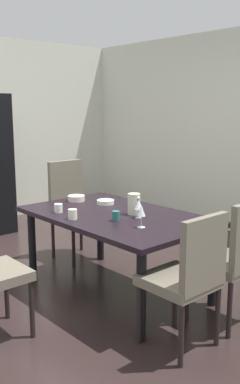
{
  "coord_description": "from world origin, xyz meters",
  "views": [
    {
      "loc": [
        2.98,
        -2.2,
        1.61
      ],
      "look_at": [
        0.12,
        0.36,
        0.85
      ],
      "focal_mm": 40.0,
      "sensor_mm": 36.0,
      "label": 1
    }
  ],
  "objects": [
    {
      "name": "dining_table",
      "position": [
        0.3,
        0.16,
        0.63
      ],
      "size": [
        1.66,
        1.03,
        0.71
      ],
      "color": "black",
      "rests_on": "ground_plane"
    },
    {
      "name": "wine_glass_right",
      "position": [
        0.53,
        0.21,
        0.82
      ],
      "size": [
        0.08,
        0.08,
        0.15
      ],
      "color": "silver",
      "rests_on": "dining_table"
    },
    {
      "name": "cup_west",
      "position": [
        -0.08,
        -0.18,
        0.75
      ],
      "size": [
        0.07,
        0.07,
        0.08
      ],
      "primitive_type": "cylinder",
      "color": "white",
      "rests_on": "dining_table"
    },
    {
      "name": "chair_right_near",
      "position": [
        1.31,
        -0.1,
        0.54
      ],
      "size": [
        0.44,
        0.44,
        0.95
      ],
      "rotation": [
        0.0,
        0.0,
        1.57
      ],
      "color": "#6A6152",
      "rests_on": "ground_plane"
    },
    {
      "name": "serving_bowl_north",
      "position": [
        -0.35,
        0.21,
        0.74
      ],
      "size": [
        0.17,
        0.17,
        0.05
      ],
      "primitive_type": "cylinder",
      "color": "silver",
      "rests_on": "dining_table"
    },
    {
      "name": "serving_bowl_center",
      "position": [
        -0.06,
        0.34,
        0.73
      ],
      "size": [
        0.16,
        0.16,
        0.04
      ],
      "primitive_type": "cylinder",
      "color": "white",
      "rests_on": "dining_table"
    },
    {
      "name": "pitcher_rear",
      "position": [
        0.41,
        0.26,
        0.8
      ],
      "size": [
        0.12,
        0.11,
        0.18
      ],
      "color": "beige",
      "rests_on": "dining_table"
    },
    {
      "name": "chair_left_far",
      "position": [
        -0.72,
        0.42,
        0.57
      ],
      "size": [
        0.44,
        0.44,
        1.05
      ],
      "rotation": [
        0.0,
        0.0,
        -1.57
      ],
      "color": "#6A6152",
      "rests_on": "ground_plane"
    },
    {
      "name": "cup_left",
      "position": [
        0.2,
        -0.23,
        0.75
      ],
      "size": [
        0.07,
        0.07,
        0.08
      ],
      "primitive_type": "cylinder",
      "color": "#EEF1CC",
      "rests_on": "dining_table"
    },
    {
      "name": "ground_plane",
      "position": [
        0.0,
        0.0,
        -0.01
      ],
      "size": [
        5.74,
        5.29,
        0.02
      ],
      "primitive_type": "cube",
      "color": "#2D2120"
    },
    {
      "name": "back_panel_interior",
      "position": [
        -1.41,
        2.6,
        1.29
      ],
      "size": [
        2.92,
        0.1,
        2.58
      ],
      "primitive_type": "cube",
      "color": "silver",
      "rests_on": "ground_plane"
    },
    {
      "name": "cup_corner",
      "position": [
        0.47,
        0.01,
        0.75
      ],
      "size": [
        0.06,
        0.06,
        0.08
      ],
      "primitive_type": "cylinder",
      "color": "#296765",
      "rests_on": "dining_table"
    },
    {
      "name": "wine_glass_front",
      "position": [
        0.75,
        0.02,
        0.83
      ],
      "size": [
        0.06,
        0.06,
        0.17
      ],
      "color": "silver",
      "rests_on": "dining_table"
    },
    {
      "name": "chair_right_far",
      "position": [
        1.31,
        0.42,
        0.54
      ],
      "size": [
        0.44,
        0.44,
        0.96
      ],
      "rotation": [
        0.0,
        0.0,
        1.57
      ],
      "color": "#6A6152",
      "rests_on": "ground_plane"
    }
  ]
}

